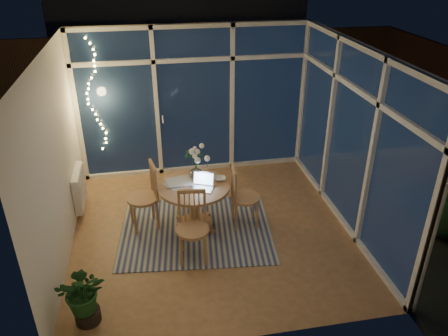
# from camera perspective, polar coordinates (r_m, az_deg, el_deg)

# --- Properties ---
(floor) EXTENTS (4.00, 4.00, 0.00)m
(floor) POSITION_cam_1_polar(r_m,az_deg,el_deg) (6.47, -1.35, -8.06)
(floor) COLOR olive
(floor) RESTS_ON ground
(ceiling) EXTENTS (4.00, 4.00, 0.00)m
(ceiling) POSITION_cam_1_polar(r_m,az_deg,el_deg) (5.38, -1.67, 15.04)
(ceiling) COLOR white
(ceiling) RESTS_ON wall_back
(wall_back) EXTENTS (4.00, 0.04, 2.60)m
(wall_back) POSITION_cam_1_polar(r_m,az_deg,el_deg) (7.64, -3.90, 8.72)
(wall_back) COLOR white
(wall_back) RESTS_ON floor
(wall_front) EXTENTS (4.00, 0.04, 2.60)m
(wall_front) POSITION_cam_1_polar(r_m,az_deg,el_deg) (4.12, 2.99, -9.36)
(wall_front) COLOR white
(wall_front) RESTS_ON floor
(wall_left) EXTENTS (0.04, 4.00, 2.60)m
(wall_left) POSITION_cam_1_polar(r_m,az_deg,el_deg) (5.87, -21.15, 0.74)
(wall_left) COLOR white
(wall_left) RESTS_ON floor
(wall_right) EXTENTS (0.04, 4.00, 2.60)m
(wall_right) POSITION_cam_1_polar(r_m,az_deg,el_deg) (6.40, 16.53, 3.71)
(wall_right) COLOR white
(wall_right) RESTS_ON floor
(window_wall_back) EXTENTS (4.00, 0.10, 2.60)m
(window_wall_back) POSITION_cam_1_polar(r_m,az_deg,el_deg) (7.61, -3.86, 8.62)
(window_wall_back) COLOR white
(window_wall_back) RESTS_ON floor
(window_wall_right) EXTENTS (0.10, 4.00, 2.60)m
(window_wall_right) POSITION_cam_1_polar(r_m,az_deg,el_deg) (6.38, 16.21, 3.69)
(window_wall_right) COLOR white
(window_wall_right) RESTS_ON floor
(radiator) EXTENTS (0.10, 0.70, 0.58)m
(radiator) POSITION_cam_1_polar(r_m,az_deg,el_deg) (7.05, -18.38, -2.47)
(radiator) COLOR white
(radiator) RESTS_ON wall_left
(fairy_lights) EXTENTS (0.24, 0.10, 1.85)m
(fairy_lights) POSITION_cam_1_polar(r_m,az_deg,el_deg) (7.47, -16.67, 8.97)
(fairy_lights) COLOR #EAC65D
(fairy_lights) RESTS_ON window_wall_back
(garden_patio) EXTENTS (12.00, 6.00, 0.10)m
(garden_patio) POSITION_cam_1_polar(r_m,az_deg,el_deg) (10.96, -2.99, 7.17)
(garden_patio) COLOR black
(garden_patio) RESTS_ON ground
(garden_fence) EXTENTS (11.00, 0.08, 1.80)m
(garden_fence) POSITION_cam_1_polar(r_m,az_deg,el_deg) (11.10, -6.09, 12.51)
(garden_fence) COLOR #3B1F15
(garden_fence) RESTS_ON ground
(neighbour_roof) EXTENTS (7.00, 3.00, 2.20)m
(neighbour_roof) POSITION_cam_1_polar(r_m,az_deg,el_deg) (13.82, -6.22, 20.99)
(neighbour_roof) COLOR #373A42
(neighbour_roof) RESTS_ON ground
(garden_shrubs) EXTENTS (0.90, 0.90, 0.90)m
(garden_shrubs) POSITION_cam_1_polar(r_m,az_deg,el_deg) (9.21, -9.78, 6.10)
(garden_shrubs) COLOR black
(garden_shrubs) RESTS_ON ground
(rug) EXTENTS (2.35, 1.96, 0.01)m
(rug) POSITION_cam_1_polar(r_m,az_deg,el_deg) (6.47, -3.66, -8.04)
(rug) COLOR beige
(rug) RESTS_ON floor
(dining_table) EXTENTS (1.12, 1.12, 0.69)m
(dining_table) POSITION_cam_1_polar(r_m,az_deg,el_deg) (6.36, -3.86, -5.03)
(dining_table) COLOR #9E7647
(dining_table) RESTS_ON floor
(chair_left) EXTENTS (0.55, 0.55, 1.02)m
(chair_left) POSITION_cam_1_polar(r_m,az_deg,el_deg) (6.37, -10.59, -3.72)
(chair_left) COLOR #9E7647
(chair_left) RESTS_ON floor
(chair_right) EXTENTS (0.48, 0.48, 0.97)m
(chair_right) POSITION_cam_1_polar(r_m,az_deg,el_deg) (6.33, 2.81, -3.71)
(chair_right) COLOR #9E7647
(chair_right) RESTS_ON floor
(chair_front) EXTENTS (0.50, 0.50, 0.98)m
(chair_front) POSITION_cam_1_polar(r_m,az_deg,el_deg) (5.67, -4.14, -7.87)
(chair_front) COLOR #9E7647
(chair_front) RESTS_ON floor
(laptop) EXTENTS (0.40, 0.37, 0.23)m
(laptop) POSITION_cam_1_polar(r_m,az_deg,el_deg) (6.04, -2.97, -1.81)
(laptop) COLOR #B4B4B9
(laptop) RESTS_ON dining_table
(flower_vase) EXTENTS (0.22, 0.22, 0.21)m
(flower_vase) POSITION_cam_1_polar(r_m,az_deg,el_deg) (6.32, -3.67, -0.51)
(flower_vase) COLOR silver
(flower_vase) RESTS_ON dining_table
(bowl) EXTENTS (0.17, 0.17, 0.04)m
(bowl) POSITION_cam_1_polar(r_m,az_deg,el_deg) (6.30, -0.51, -1.42)
(bowl) COLOR white
(bowl) RESTS_ON dining_table
(newspapers) EXTENTS (0.45, 0.38, 0.02)m
(newspapers) POSITION_cam_1_polar(r_m,az_deg,el_deg) (6.27, -6.00, -1.82)
(newspapers) COLOR #BBB9B2
(newspapers) RESTS_ON dining_table
(phone) EXTENTS (0.11, 0.05, 0.01)m
(phone) POSITION_cam_1_polar(r_m,az_deg,el_deg) (6.10, -3.98, -2.69)
(phone) COLOR black
(phone) RESTS_ON dining_table
(potted_plant) EXTENTS (0.56, 0.49, 0.76)m
(potted_plant) POSITION_cam_1_polar(r_m,az_deg,el_deg) (5.12, -17.83, -15.53)
(potted_plant) COLOR #1A4A1D
(potted_plant) RESTS_ON floor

